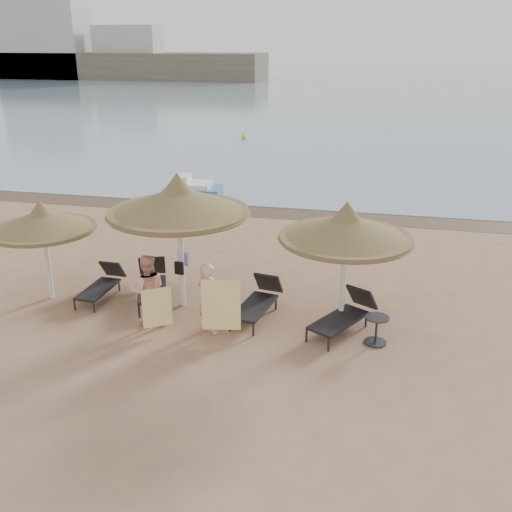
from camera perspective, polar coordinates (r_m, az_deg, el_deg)
The scene contains 20 objects.
ground at distance 12.94m, azimuth -6.26°, elevation -7.29°, with size 160.00×160.00×0.00m, color #A57553.
sea at distance 91.04m, azimuth 10.58°, elevation 16.77°, with size 200.00×140.00×0.03m, color gray.
wet_sand_strip at distance 21.40m, azimuth 1.73°, elevation 4.40°, with size 200.00×1.60×0.01m, color brown.
far_shore at distance 93.23m, azimuth -5.84°, elevation 18.88°, with size 150.00×54.80×12.00m.
palapa_left at distance 14.55m, azimuth -20.62°, elevation 3.30°, with size 2.55×2.55×2.53m.
palapa_center at distance 13.16m, azimuth -7.78°, elevation 5.42°, with size 3.31×3.31×3.28m.
palapa_right at distance 12.34m, azimuth 8.99°, elevation 2.79°, with size 2.92×2.92×2.89m.
lounger_far_left at distance 14.82m, azimuth -15.10°, elevation -2.65°, with size 0.62×1.72×0.76m.
lounger_near_left at distance 14.44m, azimuth -10.33°, elevation -2.62°, with size 1.35×2.10×0.90m.
lounger_near_right at distance 13.35m, azimuth 0.27°, elevation -4.40°, with size 0.93×1.96×0.84m.
lounger_far_right at distance 12.84m, azimuth 8.95°, elevation -5.72°, with size 1.49×1.97×0.86m.
side_table at distance 12.45m, azimuth 11.92°, elevation -7.33°, with size 0.51×0.51×0.62m.
person_left at distance 12.86m, azimuth -10.83°, elevation -2.87°, with size 0.90×0.59×1.96m, color #D99D86.
person_right at distance 12.37m, azimuth -4.78°, elevation -3.66°, with size 0.88×0.57×1.91m, color #D99D86.
towel_left at distance 12.58m, azimuth -9.86°, elevation -5.11°, with size 0.55×0.38×0.91m.
towel_right at distance 12.13m, azimuth -3.51°, elevation -4.96°, with size 0.81×0.20×1.16m.
bag_patterned at distance 13.78m, azimuth -7.24°, elevation -0.22°, with size 0.29×0.15×0.35m.
bag_dark at distance 13.53m, azimuth -7.69°, elevation -1.21°, with size 0.22×0.09×0.31m.
pedal_boat at distance 23.03m, azimuth -6.36°, elevation 6.45°, with size 2.31×1.49×1.03m.
buoy_left at distance 37.49m, azimuth -1.24°, elevation 11.83°, with size 0.33×0.33×0.33m, color #D6CA0E.
Camera 1 is at (3.83, -10.75, 6.09)m, focal length 40.00 mm.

